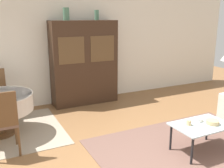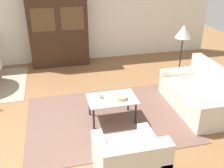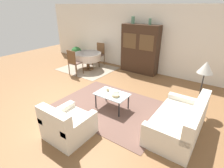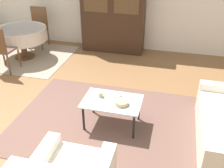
% 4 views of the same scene
% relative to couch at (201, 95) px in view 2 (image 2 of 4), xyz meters
% --- Properties ---
extents(ground_plane, '(14.00, 14.00, 0.00)m').
position_rel_couch_xyz_m(ground_plane, '(-3.01, -0.28, -0.30)').
color(ground_plane, brown).
extents(wall_back, '(10.00, 0.06, 2.70)m').
position_rel_couch_xyz_m(wall_back, '(-3.01, 3.35, 1.05)').
color(wall_back, silver).
rests_on(wall_back, ground_plane).
extents(area_rug, '(3.03, 2.26, 0.01)m').
position_rel_couch_xyz_m(area_rug, '(-1.90, 0.04, -0.29)').
color(area_rug, brown).
rests_on(area_rug, ground_plane).
extents(couch, '(0.94, 1.71, 0.86)m').
position_rel_couch_xyz_m(couch, '(0.00, 0.00, 0.00)').
color(couch, silver).
rests_on(couch, ground_plane).
extents(armchair, '(0.87, 0.91, 0.83)m').
position_rel_couch_xyz_m(armchair, '(-1.95, -1.50, 0.00)').
color(armchair, silver).
rests_on(armchair, ground_plane).
extents(coffee_table, '(0.90, 0.59, 0.45)m').
position_rel_couch_xyz_m(coffee_table, '(-1.83, -0.00, 0.11)').
color(coffee_table, black).
rests_on(coffee_table, area_rug).
extents(display_cabinet, '(1.55, 0.49, 1.97)m').
position_rel_couch_xyz_m(display_cabinet, '(-2.59, 3.06, 0.69)').
color(display_cabinet, '#382316').
rests_on(display_cabinet, ground_plane).
extents(floor_lamp, '(0.38, 0.38, 1.41)m').
position_rel_couch_xyz_m(floor_lamp, '(0.13, 1.23, 0.90)').
color(floor_lamp, black).
rests_on(floor_lamp, ground_plane).
extents(cup, '(0.08, 0.08, 0.08)m').
position_rel_couch_xyz_m(cup, '(-2.03, 0.07, 0.20)').
color(cup, tan).
rests_on(cup, coffee_table).
extents(bowl, '(0.20, 0.20, 0.06)m').
position_rel_couch_xyz_m(bowl, '(-1.67, -0.06, 0.19)').
color(bowl, tan).
rests_on(bowl, coffee_table).
extents(bowl_small, '(0.14, 0.14, 0.05)m').
position_rel_couch_xyz_m(bowl_small, '(-1.79, 0.13, 0.18)').
color(bowl_small, white).
rests_on(bowl_small, coffee_table).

